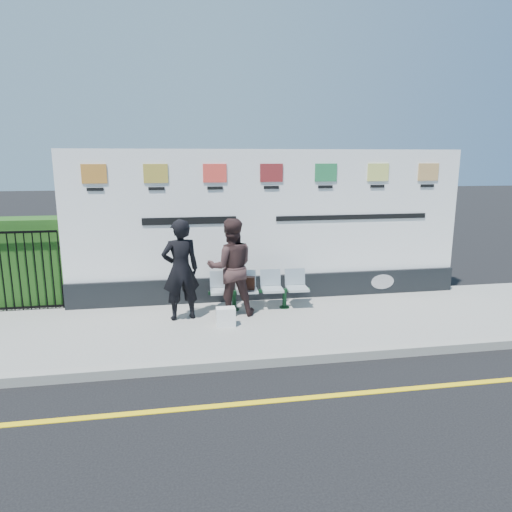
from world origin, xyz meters
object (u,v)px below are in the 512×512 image
Objects in this scene: billboard at (270,236)px; bench at (259,299)px; woman_right at (231,267)px; woman_left at (181,270)px.

bench is at bearing -116.67° from billboard.
woman_right is at bearing -156.66° from bench.
billboard is at bearing 65.50° from bench.
woman_left is (-1.81, -0.97, -0.40)m from billboard.
billboard is 4.30× the size of bench.
woman_left reaches higher than woman_right.
woman_left is at bearing -166.33° from bench.
bench is 1.04× the size of woman_right.
bench is at bearing -159.62° from woman_right.
woman_left reaches higher than bench.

